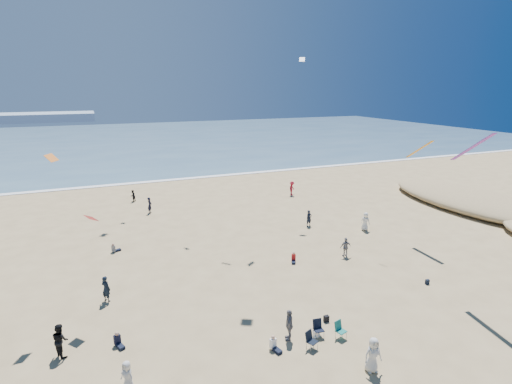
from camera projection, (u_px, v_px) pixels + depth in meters
name	position (u px, v px, depth m)	size (l,w,h in m)	color
ground	(281.00, 383.00, 19.25)	(220.00, 220.00, 0.00)	tan
ocean	(121.00, 141.00, 104.02)	(220.00, 100.00, 0.06)	#476B84
surf_line	(149.00, 182.00, 59.40)	(220.00, 1.20, 0.08)	white
standing_flyers	(274.00, 254.00, 31.97)	(27.86, 45.93, 1.86)	slate
seated_group	(235.00, 303.00, 25.59)	(14.97, 25.20, 0.84)	white
chair_cluster	(324.00, 333.00, 22.32)	(2.77, 1.53, 1.00)	black
white_tote	(316.00, 334.00, 22.77)	(0.35, 0.20, 0.40)	white
black_backpack	(326.00, 319.00, 24.27)	(0.30, 0.22, 0.38)	black
navy_bag	(427.00, 282.00, 28.87)	(0.28, 0.18, 0.34)	black
kites_aloft	(340.00, 64.00, 29.48)	(40.92, 44.16, 29.29)	silver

